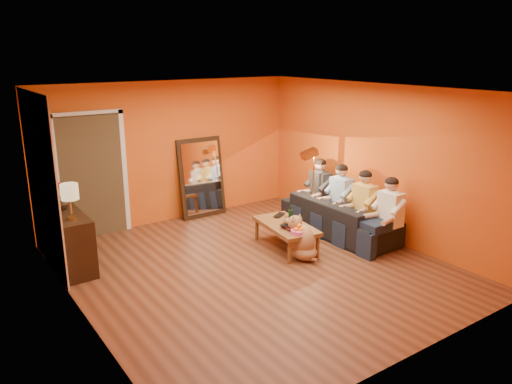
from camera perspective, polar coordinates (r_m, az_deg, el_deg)
room_shell at (r=7.34m, az=-1.67°, el=1.59°), size 5.00×5.50×2.60m
white_accent at (r=7.69m, az=-23.29°, el=0.94°), size 0.02×1.90×2.58m
doorway_recess at (r=9.00m, az=-18.47°, el=1.81°), size 1.06×0.30×2.10m
door_jamb_left at (r=8.75m, az=-21.80°, el=1.10°), size 0.08×0.06×2.20m
door_jamb_right at (r=9.05m, az=-14.81°, el=2.19°), size 0.08×0.06×2.20m
door_header at (r=8.70m, az=-18.86°, el=8.50°), size 1.22×0.06×0.08m
mirror_frame at (r=9.63m, az=-6.26°, el=1.67°), size 0.92×0.27×1.51m
mirror_glass at (r=9.60m, az=-6.14°, el=1.62°), size 0.78×0.21×1.35m
sideboard at (r=7.81m, az=-20.53°, el=-5.30°), size 0.44×1.18×0.85m
table_lamp at (r=7.32m, az=-20.44°, el=-1.06°), size 0.24×0.24×0.51m
sofa at (r=8.81m, az=9.46°, el=-2.80°), size 2.20×0.86×0.64m
coffee_table at (r=8.13m, az=3.43°, el=-5.06°), size 0.79×1.30×0.42m
floor_lamp at (r=8.96m, az=6.55°, el=0.31°), size 0.36×0.32×1.44m
dog at (r=7.73m, az=5.28°, el=-5.15°), size 0.55×0.68×0.70m
person_far_left at (r=8.17m, az=15.08°, el=-2.51°), size 0.70×0.44×1.22m
person_mid_left at (r=8.51m, az=12.28°, el=-1.57°), size 0.70×0.44×1.22m
person_mid_right at (r=8.88m, az=9.70°, el=-0.71°), size 0.70×0.44×1.22m
person_far_right at (r=9.26m, az=7.34°, el=0.09°), size 0.70×0.44×1.22m
fruit_bowl at (r=7.64m, az=4.96°, el=-4.17°), size 0.26×0.26×0.16m
wine_bottle at (r=8.00m, az=3.97°, el=-2.65°), size 0.07×0.07×0.31m
tumbler at (r=8.20m, az=3.60°, el=-2.96°), size 0.13×0.13×0.10m
laptop at (r=8.41m, az=2.95°, el=-2.70°), size 0.35×0.31×0.02m
book_lower at (r=7.80m, az=3.32°, el=-4.25°), size 0.19×0.25×0.02m
book_mid at (r=7.80m, az=3.33°, el=-4.07°), size 0.19×0.25×0.02m
book_upper at (r=7.78m, az=3.37°, el=-3.99°), size 0.22×0.26×0.02m
vase at (r=7.88m, az=-21.36°, el=-1.14°), size 0.20×0.20×0.21m
flowers at (r=7.82m, az=-21.53°, el=0.45°), size 0.17×0.17×0.42m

